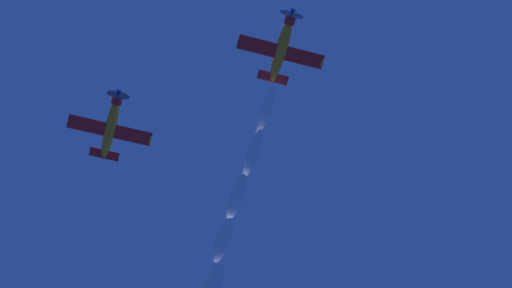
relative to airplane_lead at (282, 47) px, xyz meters
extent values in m
ellipsoid|color=orange|center=(-0.24, -0.09, -0.04)|extent=(7.07, 3.62, 1.95)
cylinder|color=red|center=(2.76, 1.05, 0.37)|extent=(1.41, 1.44, 1.24)
cone|color=#194CB2|center=(3.40, 1.29, 0.46)|extent=(0.94, 0.79, 0.63)
cylinder|color=#3F3F47|center=(3.25, 1.23, 0.44)|extent=(1.18, 2.45, 2.48)
cube|color=red|center=(-0.42, -0.16, -0.24)|extent=(4.58, 8.91, 0.48)
ellipsoid|color=orange|center=(-1.97, 3.95, -0.31)|extent=(1.01, 0.59, 0.38)
ellipsoid|color=orange|center=(1.13, -4.27, -0.17)|extent=(1.01, 0.59, 0.38)
cube|color=red|center=(-3.12, -1.18, -0.38)|extent=(2.04, 3.33, 0.28)
cube|color=orange|center=(-3.26, -1.22, 0.14)|extent=(1.27, 0.60, 1.31)
ellipsoid|color=#1E232D|center=(0.00, 0.01, 0.44)|extent=(1.83, 1.30, 0.89)
ellipsoid|color=orange|center=(-7.74, -18.86, 0.21)|extent=(7.07, 3.62, 2.27)
cylinder|color=red|center=(-4.75, -17.73, 0.76)|extent=(1.45, 1.47, 1.29)
cone|color=#194CB2|center=(-4.11, -17.48, 0.88)|extent=(0.96, 0.80, 0.66)
cylinder|color=#3F3F47|center=(-4.26, -17.54, 0.85)|extent=(1.27, 2.51, 2.48)
cube|color=red|center=(-7.90, -18.92, 0.00)|extent=(4.58, 8.90, 0.63)
ellipsoid|color=orange|center=(-9.44, -14.81, -0.11)|extent=(1.02, 0.59, 0.42)
ellipsoid|color=orange|center=(-6.36, -23.03, 0.10)|extent=(1.02, 0.59, 0.42)
cube|color=red|center=(-10.60, -19.94, -0.27)|extent=(2.04, 3.33, 0.35)
cube|color=orange|center=(-10.75, -19.98, 0.24)|extent=(1.30, 0.62, 1.36)
ellipsoid|color=#1E232D|center=(-7.51, -18.76, 0.69)|extent=(1.84, 1.31, 0.96)
ellipsoid|color=white|center=(-6.56, -2.21, -1.15)|extent=(6.79, 3.40, 2.12)
ellipsoid|color=white|center=(-10.96, -3.98, -2.06)|extent=(6.90, 3.61, 2.33)
ellipsoid|color=white|center=(-15.84, -6.18, -2.67)|extent=(7.00, 3.82, 2.54)
ellipsoid|color=white|center=(-20.70, -8.16, -3.47)|extent=(7.11, 4.04, 2.75)
ellipsoid|color=white|center=(-26.01, -9.79, -4.32)|extent=(7.22, 4.25, 2.96)
camera|label=1|loc=(38.79, 0.86, -89.29)|focal=67.30mm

